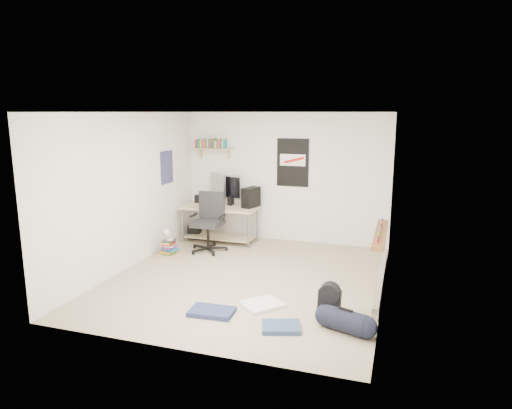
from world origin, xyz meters
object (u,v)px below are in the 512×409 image
(office_chair, at_px, (208,225))
(backpack, at_px, (329,304))
(desk, at_px, (220,223))
(book_stack, at_px, (170,247))
(duffel_bag, at_px, (345,320))

(office_chair, height_order, backpack, office_chair)
(desk, bearing_deg, book_stack, -128.56)
(desk, relative_size, office_chair, 1.37)
(desk, height_order, duffel_bag, desk)
(office_chair, relative_size, duffel_bag, 2.08)
(office_chair, relative_size, book_stack, 2.50)
(office_chair, xyz_separation_m, book_stack, (-0.57, -0.42, -0.34))
(desk, distance_m, book_stack, 1.21)
(backpack, xyz_separation_m, duffel_bag, (0.23, -0.25, -0.06))
(backpack, relative_size, duffel_bag, 0.69)
(office_chair, distance_m, book_stack, 0.78)
(desk, xyz_separation_m, office_chair, (0.03, -0.64, 0.12))
(office_chair, xyz_separation_m, backpack, (2.55, -2.14, -0.29))
(office_chair, xyz_separation_m, duffel_bag, (2.78, -2.39, -0.35))
(duffel_bag, bearing_deg, book_stack, 168.98)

